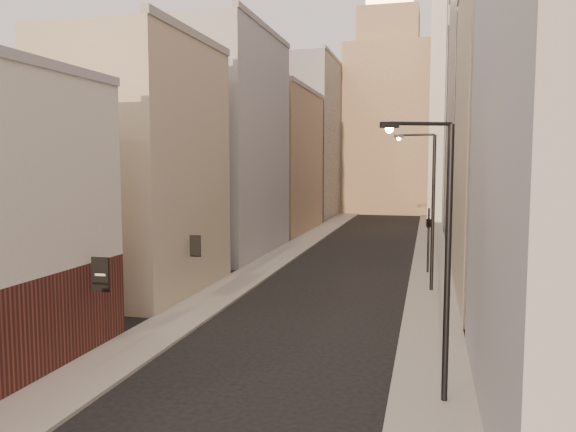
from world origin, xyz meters
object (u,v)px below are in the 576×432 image
(white_tower, at_px, (459,91))
(streetlamp_near, at_px, (441,247))
(traffic_light_right, at_px, (429,223))
(streetlamp_mid, at_px, (429,202))
(clock_tower, at_px, (388,109))

(white_tower, relative_size, streetlamp_near, 4.29)
(traffic_light_right, bearing_deg, streetlamp_mid, 110.56)
(clock_tower, bearing_deg, streetlamp_mid, -83.34)
(streetlamp_near, bearing_deg, clock_tower, 72.65)
(streetlamp_mid, distance_m, traffic_light_right, 6.31)
(streetlamp_near, height_order, traffic_light_right, streetlamp_near)
(white_tower, xyz_separation_m, streetlamp_mid, (-3.77, -47.87, -12.77))
(streetlamp_near, xyz_separation_m, streetlamp_mid, (-0.43, 17.62, 0.31))
(clock_tower, height_order, traffic_light_right, clock_tower)
(streetlamp_near, bearing_deg, white_tower, 64.22)
(streetlamp_near, distance_m, traffic_light_right, 23.68)
(clock_tower, bearing_deg, white_tower, -51.84)
(streetlamp_mid, xyz_separation_m, traffic_light_right, (0.02, 6.00, -1.97))
(traffic_light_right, bearing_deg, streetlamp_near, 111.74)
(streetlamp_near, xyz_separation_m, traffic_light_right, (-0.41, 23.62, -1.67))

